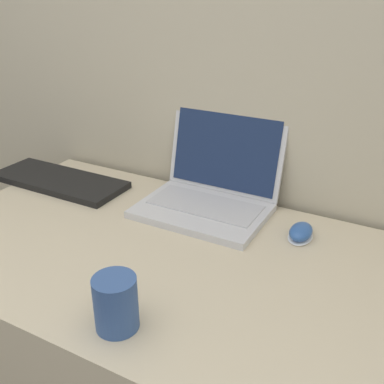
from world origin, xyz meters
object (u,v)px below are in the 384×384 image
at_px(laptop, 211,188).
at_px(computer_mouse, 301,232).
at_px(drink_cup, 116,302).
at_px(external_keyboard, 59,181).

xyz_separation_m(laptop, computer_mouse, (0.28, -0.05, -0.04)).
height_order(drink_cup, computer_mouse, drink_cup).
distance_m(computer_mouse, external_keyboard, 0.78).
xyz_separation_m(laptop, external_keyboard, (-0.50, -0.09, -0.05)).
distance_m(laptop, drink_cup, 0.53).
relative_size(computer_mouse, external_keyboard, 0.21).
relative_size(laptop, computer_mouse, 3.81).
bearing_deg(computer_mouse, external_keyboard, -177.14).
xyz_separation_m(drink_cup, computer_mouse, (0.21, 0.48, -0.04)).
bearing_deg(computer_mouse, drink_cup, -113.71).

